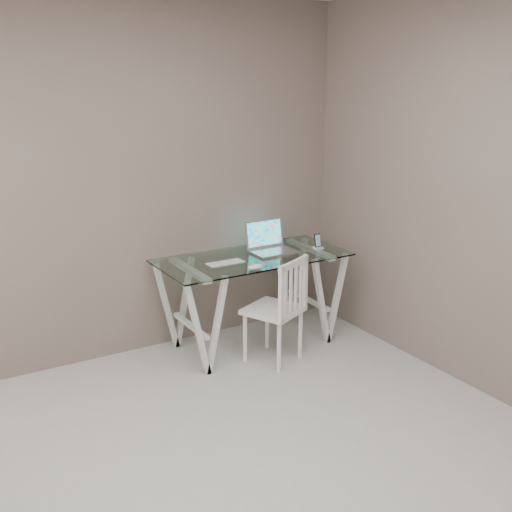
{
  "coord_description": "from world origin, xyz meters",
  "views": [
    {
      "loc": [
        -1.43,
        -2.3,
        2.17
      ],
      "look_at": [
        0.89,
        1.55,
        0.85
      ],
      "focal_mm": 45.0,
      "sensor_mm": 36.0,
      "label": 1
    }
  ],
  "objects": [
    {
      "name": "room",
      "position": [
        -0.06,
        0.02,
        1.72
      ],
      "size": [
        4.5,
        4.52,
        2.71
      ],
      "color": "#AEACA7",
      "rests_on": "ground"
    },
    {
      "name": "desk",
      "position": [
        1.04,
        1.85,
        0.38
      ],
      "size": [
        1.5,
        0.7,
        0.75
      ],
      "color": "silver",
      "rests_on": "ground"
    },
    {
      "name": "chair",
      "position": [
        1.06,
        1.47,
        0.46
      ],
      "size": [
        0.5,
        0.5,
        0.83
      ],
      "rotation": [
        0.0,
        0.0,
        0.43
      ],
      "color": "white",
      "rests_on": "ground"
    },
    {
      "name": "laptop",
      "position": [
        1.24,
        1.92,
        0.8
      ],
      "size": [
        0.35,
        0.28,
        0.24
      ],
      "color": "silver",
      "rests_on": "desk"
    },
    {
      "name": "keyboard",
      "position": [
        0.76,
        1.8,
        0.75
      ],
      "size": [
        0.3,
        0.13,
        0.01
      ],
      "primitive_type": "cube",
      "color": "silver",
      "rests_on": "desk"
    },
    {
      "name": "mouse",
      "position": [
        0.89,
        1.56,
        0.77
      ],
      "size": [
        0.12,
        0.07,
        0.04
      ],
      "primitive_type": "ellipsoid",
      "color": "white",
      "rests_on": "desk"
    },
    {
      "name": "phone_dock",
      "position": [
        1.62,
        1.78,
        0.78
      ],
      "size": [
        0.07,
        0.07,
        0.12
      ],
      "color": "white",
      "rests_on": "desk"
    }
  ]
}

